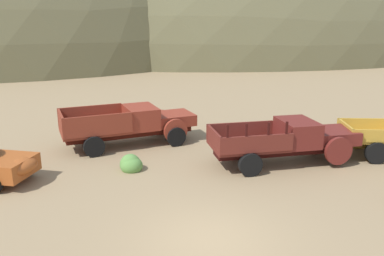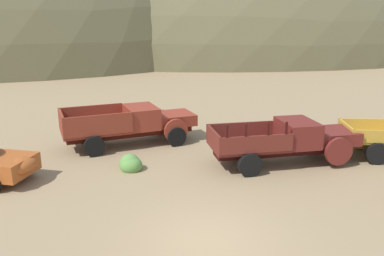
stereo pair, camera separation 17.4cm
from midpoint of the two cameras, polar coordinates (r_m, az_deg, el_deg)
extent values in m
plane|color=#937A56|center=(11.68, 2.03, -15.93)|extent=(300.00, 300.00, 0.00)
ellipsoid|color=brown|center=(76.93, -24.22, 9.70)|extent=(74.18, 68.68, 54.71)
ellipsoid|color=brown|center=(73.72, 5.18, 10.79)|extent=(80.33, 53.89, 45.74)
ellipsoid|color=#A34C1E|center=(16.19, -23.63, -5.09)|extent=(1.38, 1.67, 0.61)
cylinder|color=black|center=(17.35, -23.45, -5.17)|extent=(0.71, 0.42, 0.68)
cube|color=#42140D|center=(19.84, -9.22, -0.54)|extent=(6.26, 2.58, 0.36)
cube|color=maroon|center=(20.36, -3.03, 1.38)|extent=(2.36, 2.26, 0.55)
cube|color=#B7B2A8|center=(20.68, -0.65, 1.56)|extent=(0.40, 1.23, 0.44)
cylinder|color=maroon|center=(19.39, -2.65, -0.43)|extent=(1.21, 0.48, 1.20)
cylinder|color=maroon|center=(21.35, -4.67, 1.04)|extent=(1.21, 0.48, 1.20)
cube|color=maroon|center=(19.80, -7.66, 1.60)|extent=(1.92, 2.39, 1.05)
cube|color=black|center=(19.92, -5.89, 2.37)|extent=(0.50, 1.72, 0.59)
cube|color=maroon|center=(19.47, -14.10, -0.39)|extent=(3.59, 2.91, 0.12)
cube|color=maroon|center=(18.29, -13.65, 0.35)|extent=(3.06, 0.90, 0.95)
cube|color=maroon|center=(20.38, -14.70, 1.83)|extent=(3.06, 0.90, 0.95)
cube|color=maroon|center=(19.17, -18.63, 0.67)|extent=(0.66, 2.13, 0.95)
cylinder|color=black|center=(19.41, -2.58, -1.26)|extent=(1.00, 0.52, 0.96)
cylinder|color=black|center=(21.47, -4.70, 0.36)|extent=(1.00, 0.52, 0.96)
cylinder|color=black|center=(18.47, -14.24, -2.63)|extent=(1.00, 0.52, 0.96)
cylinder|color=black|center=(20.63, -15.25, -0.79)|extent=(1.00, 0.52, 0.96)
cube|color=black|center=(17.51, 12.84, -2.93)|extent=(6.11, 1.38, 0.36)
cube|color=maroon|center=(18.40, 19.25, -1.03)|extent=(2.03, 1.86, 0.55)
cube|color=#B7B2A8|center=(18.88, 21.57, -0.94)|extent=(0.16, 1.20, 0.44)
cylinder|color=maroon|center=(17.54, 20.15, -3.14)|extent=(1.21, 0.26, 1.20)
cylinder|color=maroon|center=(19.23, 16.95, -1.24)|extent=(1.21, 0.26, 1.20)
cube|color=maroon|center=(17.54, 14.68, -0.60)|extent=(1.53, 2.09, 1.05)
cube|color=black|center=(17.78, 16.55, 0.17)|extent=(0.16, 1.69, 0.59)
cube|color=maroon|center=(16.82, 7.74, -2.58)|extent=(3.19, 2.29, 0.12)
cube|color=maroon|center=(15.76, 9.06, -2.31)|extent=(3.06, 0.31, 0.70)
cube|color=maroon|center=(17.64, 6.66, -0.29)|extent=(3.06, 0.31, 0.70)
cube|color=maroon|center=(16.27, 2.92, -1.56)|extent=(0.24, 2.09, 0.70)
cube|color=black|center=(15.20, 4.84, -0.48)|extent=(0.09, 0.09, 0.50)
cube|color=black|center=(15.44, 7.56, -0.31)|extent=(0.09, 0.09, 0.50)
cube|color=black|center=(15.76, 10.71, -0.12)|extent=(0.09, 0.09, 0.50)
cube|color=black|center=(16.07, 13.23, 0.04)|extent=(0.09, 0.09, 0.50)
cylinder|color=black|center=(19.35, 16.81, -1.99)|extent=(0.98, 0.34, 0.96)
cylinder|color=black|center=(15.91, 8.13, -5.27)|extent=(0.98, 0.34, 0.96)
cylinder|color=black|center=(17.85, 5.76, -2.86)|extent=(0.98, 0.34, 0.96)
cube|color=#B5882D|center=(19.71, 24.53, -1.16)|extent=(3.03, 2.46, 0.12)
cube|color=#B5882D|center=(18.74, 25.74, -1.05)|extent=(2.68, 0.60, 0.55)
cube|color=#B5882D|center=(20.52, 23.62, 0.54)|extent=(2.68, 0.60, 0.55)
cube|color=#B5882D|center=(19.17, 21.04, -0.19)|extent=(0.46, 1.98, 0.55)
cylinder|color=black|center=(18.83, 24.89, -3.29)|extent=(1.00, 0.45, 0.96)
cylinder|color=black|center=(20.67, 22.77, -1.45)|extent=(1.00, 0.45, 0.96)
ellipsoid|color=#5B8E42|center=(16.67, -9.21, -5.20)|extent=(0.87, 0.78, 0.88)
ellipsoid|color=#5B8E42|center=(16.61, -9.03, -5.41)|extent=(0.92, 0.83, 0.76)
camera|label=1|loc=(0.09, -90.28, -0.08)|focal=36.88mm
camera|label=2|loc=(0.09, 89.72, 0.08)|focal=36.88mm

